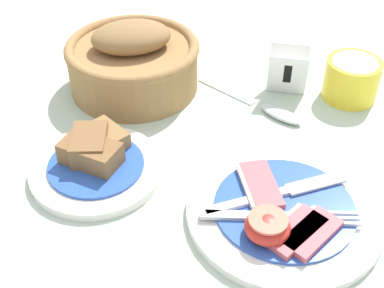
% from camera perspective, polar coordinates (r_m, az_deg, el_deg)
% --- Properties ---
extents(ground_plane, '(3.00, 3.00, 0.00)m').
position_cam_1_polar(ground_plane, '(0.66, 4.64, -6.73)').
color(ground_plane, '#B7CCB7').
extents(breakfast_plate, '(0.23, 0.23, 0.04)m').
position_cam_1_polar(breakfast_plate, '(0.65, 9.65, -7.23)').
color(breakfast_plate, silver).
rests_on(breakfast_plate, ground_plane).
extents(bread_plate, '(0.17, 0.17, 0.05)m').
position_cam_1_polar(bread_plate, '(0.71, -10.30, -1.71)').
color(bread_plate, silver).
rests_on(bread_plate, ground_plane).
extents(sugar_cup, '(0.08, 0.08, 0.06)m').
position_cam_1_polar(sugar_cup, '(0.86, 16.68, 6.74)').
color(sugar_cup, yellow).
rests_on(sugar_cup, ground_plane).
extents(bread_basket, '(0.21, 0.21, 0.11)m').
position_cam_1_polar(bread_basket, '(0.85, -6.30, 8.80)').
color(bread_basket, olive).
rests_on(bread_basket, ground_plane).
extents(number_card, '(0.06, 0.05, 0.07)m').
position_cam_1_polar(number_card, '(0.85, 10.17, 7.64)').
color(number_card, white).
rests_on(number_card, ground_plane).
extents(teaspoon_by_saucer, '(0.17, 0.13, 0.01)m').
position_cam_1_polar(teaspoon_by_saucer, '(0.82, 7.91, 3.86)').
color(teaspoon_by_saucer, silver).
rests_on(teaspoon_by_saucer, ground_plane).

